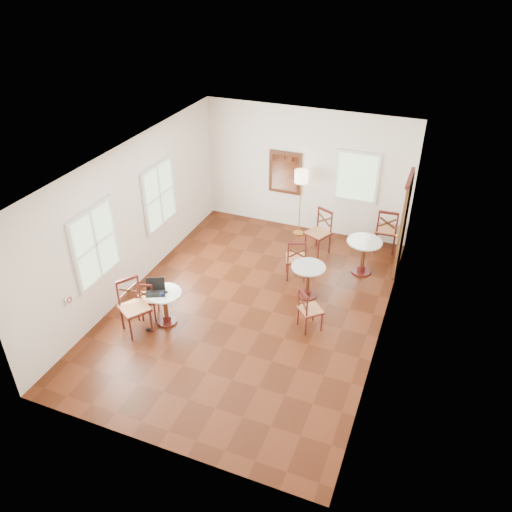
{
  "coord_description": "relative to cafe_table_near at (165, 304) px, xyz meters",
  "views": [
    {
      "loc": [
        3.03,
        -7.38,
        6.16
      ],
      "look_at": [
        0.0,
        0.3,
        1.0
      ],
      "focal_mm": 35.77,
      "sensor_mm": 36.0,
      "label": 1
    }
  ],
  "objects": [
    {
      "name": "water_glass",
      "position": [
        0.05,
        0.08,
        0.31
      ],
      "size": [
        0.06,
        0.06,
        0.1
      ],
      "primitive_type": "cylinder",
      "color": "white",
      "rests_on": "cafe_table_near"
    },
    {
      "name": "chair_back_b",
      "position": [
        1.95,
        3.5,
        0.09
      ],
      "size": [
        0.64,
        0.64,
        1.04
      ],
      "rotation": [
        0.0,
        0.0,
        -0.45
      ],
      "color": "#4F1813",
      "rests_on": "ground"
    },
    {
      "name": "chair_near_a",
      "position": [
        -0.41,
        0.02,
        -0.0
      ],
      "size": [
        0.5,
        0.5,
        0.84
      ],
      "rotation": [
        0.0,
        0.0,
        3.49
      ],
      "color": "#4F1813",
      "rests_on": "ground"
    },
    {
      "name": "laptop",
      "position": [
        -0.15,
        -0.03,
        0.32
      ],
      "size": [
        0.43,
        0.41,
        0.24
      ],
      "rotation": [
        0.0,
        0.0,
        0.48
      ],
      "color": "black",
      "rests_on": "cafe_table_near"
    },
    {
      "name": "power_adapter",
      "position": [
        -0.19,
        -0.34,
        -0.4
      ],
      "size": [
        0.09,
        0.05,
        0.04
      ],
      "primitive_type": "cube",
      "color": "black",
      "rests_on": "ground"
    },
    {
      "name": "cafe_table_near",
      "position": [
        0.0,
        0.0,
        0.0
      ],
      "size": [
        0.64,
        0.64,
        0.68
      ],
      "color": "#4F1813",
      "rests_on": "ground"
    },
    {
      "name": "chair_near_b",
      "position": [
        -0.41,
        -0.39,
        0.1
      ],
      "size": [
        0.67,
        0.67,
        1.05
      ],
      "rotation": [
        0.0,
        0.0,
        0.98
      ],
      "color": "#4F1813",
      "rests_on": "ground"
    },
    {
      "name": "chair_mid_a",
      "position": [
        1.79,
        2.32,
        0.05
      ],
      "size": [
        0.56,
        0.56,
        0.94
      ],
      "rotation": [
        0.0,
        0.0,
        3.51
      ],
      "color": "#4F1813",
      "rests_on": "ground"
    },
    {
      "name": "cafe_table_mid",
      "position": [
        2.21,
        1.76,
        0.02
      ],
      "size": [
        0.68,
        0.68,
        0.71
      ],
      "color": "#4F1813",
      "rests_on": "ground"
    },
    {
      "name": "chair_back_a",
      "position": [
        3.36,
        4.15,
        0.11
      ],
      "size": [
        0.52,
        0.52,
        1.08
      ],
      "rotation": [
        0.0,
        0.0,
        3.2
      ],
      "color": "#4F1813",
      "rests_on": "ground"
    },
    {
      "name": "navy_mug",
      "position": [
        0.03,
        -0.11,
        0.3
      ],
      "size": [
        0.1,
        0.07,
        0.08
      ],
      "color": "#0F1733",
      "rests_on": "cafe_table_near"
    },
    {
      "name": "mouse",
      "position": [
        0.02,
        0.01,
        0.28
      ],
      "size": [
        0.11,
        0.07,
        0.04
      ],
      "primitive_type": "ellipsoid",
      "rotation": [
        0.0,
        0.0,
        0.02
      ],
      "color": "black",
      "rests_on": "cafe_table_near"
    },
    {
      "name": "cafe_table_back",
      "position": [
        3.06,
        3.03,
        0.06
      ],
      "size": [
        0.74,
        0.74,
        0.78
      ],
      "color": "#4F1813",
      "rests_on": "ground"
    },
    {
      "name": "ground",
      "position": [
        1.29,
        1.01,
        -0.42
      ],
      "size": [
        7.0,
        7.0,
        0.0
      ],
      "primitive_type": "plane",
      "color": "#501F0D",
      "rests_on": "ground"
    },
    {
      "name": "floor_lamp",
      "position": [
        1.28,
        4.16,
        0.97
      ],
      "size": [
        0.32,
        0.32,
        1.65
      ],
      "color": "#BF8C3F",
      "rests_on": "ground"
    },
    {
      "name": "room_shell",
      "position": [
        1.22,
        1.29,
        1.47
      ],
      "size": [
        5.02,
        7.02,
        3.01
      ],
      "color": "white",
      "rests_on": "ground"
    },
    {
      "name": "chair_mid_b",
      "position": [
        2.52,
        0.81,
        0.0
      ],
      "size": [
        0.56,
        0.56,
        0.85
      ],
      "rotation": [
        0.0,
        0.0,
        2.33
      ],
      "color": "#4F1813",
      "rests_on": "ground"
    }
  ]
}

